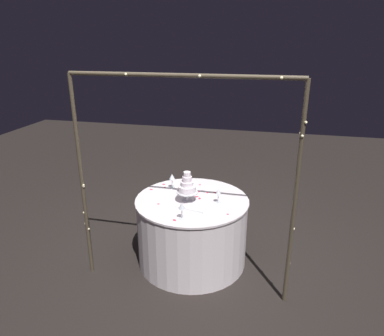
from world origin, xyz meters
name	(u,v)px	position (x,y,z in m)	size (l,w,h in m)	color
ground_plane	(192,259)	(0.00, 0.00, 0.00)	(12.00, 12.00, 0.00)	black
decorative_arch	(181,157)	(0.00, 0.43, 1.34)	(2.02, 0.06, 2.04)	#473D2D
main_table	(192,230)	(0.00, 0.00, 0.37)	(1.18, 1.18, 0.73)	white
tiered_cake	(187,186)	(0.04, 0.05, 0.90)	(0.22, 0.22, 0.32)	silver
wine_glass_0	(172,177)	(0.28, -0.23, 0.86)	(0.06, 0.06, 0.17)	silver
wine_glass_1	(182,207)	(-0.01, 0.43, 0.86)	(0.06, 0.06, 0.16)	silver
wine_glass_2	(218,192)	(-0.28, 0.02, 0.85)	(0.06, 0.06, 0.16)	silver
cake_knife	(187,209)	(-0.01, 0.24, 0.74)	(0.29, 0.09, 0.01)	silver
rose_petal_0	(197,197)	(-0.04, -0.07, 0.74)	(0.04, 0.03, 0.00)	#E02D47
rose_petal_1	(174,220)	(0.05, 0.47, 0.74)	(0.04, 0.03, 0.00)	#E02D47
rose_petal_2	(165,187)	(0.37, -0.23, 0.74)	(0.03, 0.02, 0.00)	#E02D47
rose_petal_3	(215,192)	(-0.21, -0.22, 0.74)	(0.04, 0.03, 0.00)	#E02D47
rose_petal_4	(199,198)	(-0.07, -0.03, 0.74)	(0.04, 0.03, 0.00)	#E02D47
rose_petal_5	(200,185)	(0.00, -0.39, 0.74)	(0.03, 0.02, 0.00)	#E02D47
rose_petal_6	(191,196)	(0.03, -0.08, 0.74)	(0.03, 0.02, 0.00)	#E02D47
rose_petal_7	(164,184)	(0.40, -0.31, 0.74)	(0.04, 0.02, 0.00)	#E02D47
rose_petal_8	(208,192)	(-0.13, -0.20, 0.74)	(0.03, 0.02, 0.00)	#E02D47
rose_petal_9	(199,192)	(-0.03, -0.20, 0.74)	(0.03, 0.02, 0.00)	#E02D47
rose_petal_10	(151,189)	(0.50, -0.14, 0.74)	(0.04, 0.02, 0.00)	#E02D47
rose_petal_11	(158,204)	(0.30, 0.19, 0.74)	(0.03, 0.02, 0.00)	#E02D47
rose_petal_12	(192,195)	(0.03, -0.10, 0.74)	(0.03, 0.02, 0.00)	#E02D47
rose_petal_13	(195,185)	(0.05, -0.38, 0.74)	(0.02, 0.02, 0.00)	#E02D47
rose_petal_14	(228,214)	(-0.41, 0.25, 0.74)	(0.03, 0.02, 0.00)	#E02D47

